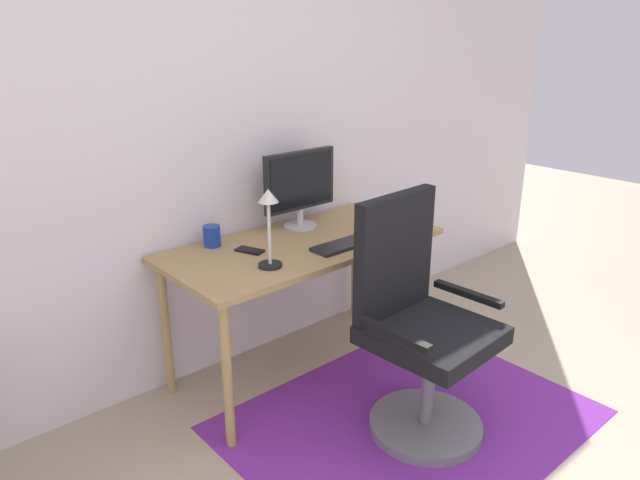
# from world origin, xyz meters

# --- Properties ---
(wall_back) EXTENTS (6.00, 0.10, 2.60)m
(wall_back) POSITION_xyz_m (0.00, 2.20, 1.30)
(wall_back) COLOR silver
(wall_back) RESTS_ON ground
(area_rug) EXTENTS (1.65, 1.27, 0.01)m
(area_rug) POSITION_xyz_m (0.33, 1.10, 0.00)
(area_rug) COLOR #6F288E
(area_rug) RESTS_ON ground
(desk) EXTENTS (1.44, 0.68, 0.74)m
(desk) POSITION_xyz_m (0.25, 1.79, 0.67)
(desk) COLOR #A07C4D
(desk) RESTS_ON ground
(monitor) EXTENTS (0.45, 0.18, 0.42)m
(monitor) POSITION_xyz_m (0.40, 1.99, 0.99)
(monitor) COLOR #B2B2B7
(monitor) RESTS_ON desk
(keyboard) EXTENTS (0.43, 0.13, 0.02)m
(keyboard) POSITION_xyz_m (0.40, 1.60, 0.75)
(keyboard) COLOR black
(keyboard) RESTS_ON desk
(computer_mouse) EXTENTS (0.06, 0.10, 0.03)m
(computer_mouse) POSITION_xyz_m (0.69, 1.61, 0.76)
(computer_mouse) COLOR black
(computer_mouse) RESTS_ON desk
(coffee_cup) EXTENTS (0.09, 0.09, 0.11)m
(coffee_cup) POSITION_xyz_m (-0.13, 2.04, 0.80)
(coffee_cup) COLOR navy
(coffee_cup) RESTS_ON desk
(cell_phone) EXTENTS (0.11, 0.16, 0.01)m
(cell_phone) POSITION_xyz_m (-0.03, 1.85, 0.75)
(cell_phone) COLOR black
(cell_phone) RESTS_ON desk
(desk_lamp) EXTENTS (0.11, 0.11, 0.37)m
(desk_lamp) POSITION_xyz_m (-0.08, 1.63, 0.99)
(desk_lamp) COLOR black
(desk_lamp) RESTS_ON desk
(office_chair) EXTENTS (0.61, 0.54, 1.10)m
(office_chair) POSITION_xyz_m (0.33, 1.07, 0.47)
(office_chair) COLOR slate
(office_chair) RESTS_ON ground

